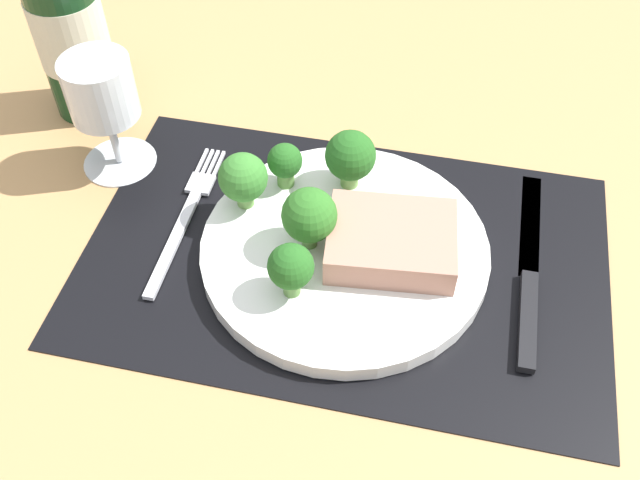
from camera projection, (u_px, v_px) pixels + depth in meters
ground_plane at (344, 268)px, 67.29cm from camera, size 140.00×110.00×3.00cm
placemat at (344, 257)px, 66.04cm from camera, size 46.97×30.35×0.30cm
plate at (345, 250)px, 65.32cm from camera, size 25.79×25.79×1.60cm
steak at (392, 239)px, 63.21cm from camera, size 11.87×9.78×2.89cm
broccoli_back_left at (291, 268)px, 58.84cm from camera, size 3.88×3.88×5.32cm
broccoli_front_edge at (350, 156)px, 67.01cm from camera, size 4.76×4.76×6.04cm
broccoli_near_fork at (285, 162)px, 67.65cm from camera, size 3.30×3.30×4.62cm
broccoli_center at (309, 216)px, 61.97cm from camera, size 4.85×4.85×6.17cm
broccoli_near_steak at (243, 178)px, 65.53cm from camera, size 4.53×4.53×5.64cm
fork at (186, 216)px, 68.80cm from camera, size 2.40×19.20×0.50cm
knife at (529, 280)px, 63.76cm from camera, size 1.80×23.00×0.80cm
wine_bottle at (66, 18)px, 72.27cm from camera, size 7.37×7.37×29.18cm
wine_glass at (102, 97)px, 68.09cm from camera, size 7.37×7.37×12.29cm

